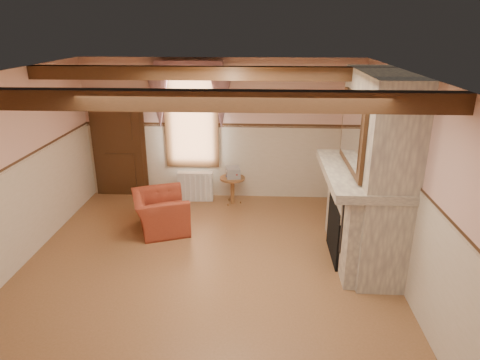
# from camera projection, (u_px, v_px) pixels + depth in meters

# --- Properties ---
(floor) EXTENTS (5.50, 6.00, 0.01)m
(floor) POSITION_uv_depth(u_px,v_px,m) (204.00, 273.00, 6.19)
(floor) COLOR brown
(floor) RESTS_ON ground
(ceiling) EXTENTS (5.50, 6.00, 0.01)m
(ceiling) POSITION_uv_depth(u_px,v_px,m) (198.00, 75.00, 5.23)
(ceiling) COLOR silver
(ceiling) RESTS_ON wall_back
(wall_back) EXTENTS (5.50, 0.02, 2.80)m
(wall_back) POSITION_uv_depth(u_px,v_px,m) (222.00, 130.00, 8.52)
(wall_back) COLOR #D9A796
(wall_back) RESTS_ON floor
(wall_front) EXTENTS (5.50, 0.02, 2.80)m
(wall_front) POSITION_uv_depth(u_px,v_px,m) (140.00, 337.00, 2.90)
(wall_front) COLOR #D9A796
(wall_front) RESTS_ON floor
(wall_left) EXTENTS (0.02, 6.00, 2.80)m
(wall_left) POSITION_uv_depth(u_px,v_px,m) (2.00, 179.00, 5.85)
(wall_left) COLOR #D9A796
(wall_left) RESTS_ON floor
(wall_right) EXTENTS (0.02, 6.00, 2.80)m
(wall_right) POSITION_uv_depth(u_px,v_px,m) (410.00, 186.00, 5.58)
(wall_right) COLOR #D9A796
(wall_right) RESTS_ON floor
(wainscot) EXTENTS (5.50, 6.00, 1.50)m
(wainscot) POSITION_uv_depth(u_px,v_px,m) (203.00, 226.00, 5.94)
(wainscot) COLOR beige
(wainscot) RESTS_ON floor
(chair_rail) EXTENTS (5.50, 6.00, 0.08)m
(chair_rail) POSITION_uv_depth(u_px,v_px,m) (201.00, 175.00, 5.68)
(chair_rail) COLOR black
(chair_rail) RESTS_ON wainscot
(firebox) EXTENTS (0.20, 0.95, 0.90)m
(firebox) POSITION_uv_depth(u_px,v_px,m) (339.00, 230.00, 6.50)
(firebox) COLOR black
(firebox) RESTS_ON floor
(armchair) EXTENTS (1.18, 1.26, 0.66)m
(armchair) POSITION_uv_depth(u_px,v_px,m) (160.00, 212.00, 7.40)
(armchair) COLOR maroon
(armchair) RESTS_ON floor
(side_table) EXTENTS (0.62, 0.62, 0.55)m
(side_table) POSITION_uv_depth(u_px,v_px,m) (232.00, 190.00, 8.50)
(side_table) COLOR brown
(side_table) RESTS_ON floor
(book_stack) EXTENTS (0.31, 0.36, 0.20)m
(book_stack) POSITION_uv_depth(u_px,v_px,m) (233.00, 172.00, 8.39)
(book_stack) COLOR #B7AD8C
(book_stack) RESTS_ON side_table
(radiator) EXTENTS (0.71, 0.20, 0.60)m
(radiator) POSITION_uv_depth(u_px,v_px,m) (196.00, 186.00, 8.65)
(radiator) COLOR silver
(radiator) RESTS_ON floor
(bowl) EXTENTS (0.36, 0.36, 0.09)m
(bowl) POSITION_uv_depth(u_px,v_px,m) (359.00, 162.00, 6.35)
(bowl) COLOR brown
(bowl) RESTS_ON mantel
(mantel_clock) EXTENTS (0.14, 0.24, 0.20)m
(mantel_clock) POSITION_uv_depth(u_px,v_px,m) (351.00, 148.00, 6.88)
(mantel_clock) COLOR black
(mantel_clock) RESTS_ON mantel
(oil_lamp) EXTENTS (0.11, 0.11, 0.28)m
(oil_lamp) POSITION_uv_depth(u_px,v_px,m) (355.00, 150.00, 6.62)
(oil_lamp) COLOR #C28936
(oil_lamp) RESTS_ON mantel
(candle_red) EXTENTS (0.06, 0.06, 0.16)m
(candle_red) POSITION_uv_depth(u_px,v_px,m) (374.00, 181.00, 5.46)
(candle_red) COLOR #AD2F15
(candle_red) RESTS_ON mantel
(jar_yellow) EXTENTS (0.06, 0.06, 0.12)m
(jar_yellow) POSITION_uv_depth(u_px,v_px,m) (368.00, 174.00, 5.79)
(jar_yellow) COLOR yellow
(jar_yellow) RESTS_ON mantel
(fireplace) EXTENTS (0.85, 2.00, 2.80)m
(fireplace) POSITION_uv_depth(u_px,v_px,m) (374.00, 171.00, 6.15)
(fireplace) COLOR gray
(fireplace) RESTS_ON floor
(mantel) EXTENTS (1.05, 2.05, 0.12)m
(mantel) POSITION_uv_depth(u_px,v_px,m) (361.00, 173.00, 6.18)
(mantel) COLOR gray
(mantel) RESTS_ON fireplace
(overmantel_mirror) EXTENTS (0.06, 1.44, 1.04)m
(overmantel_mirror) POSITION_uv_depth(u_px,v_px,m) (352.00, 132.00, 5.97)
(overmantel_mirror) COLOR silver
(overmantel_mirror) RESTS_ON fireplace
(door) EXTENTS (1.10, 0.10, 2.10)m
(door) POSITION_uv_depth(u_px,v_px,m) (119.00, 146.00, 8.69)
(door) COLOR black
(door) RESTS_ON floor
(window) EXTENTS (1.06, 0.08, 2.02)m
(window) POSITION_uv_depth(u_px,v_px,m) (191.00, 118.00, 8.44)
(window) COLOR white
(window) RESTS_ON wall_back
(window_drapes) EXTENTS (1.30, 0.14, 1.40)m
(window_drapes) POSITION_uv_depth(u_px,v_px,m) (189.00, 87.00, 8.15)
(window_drapes) COLOR gray
(window_drapes) RESTS_ON wall_back
(ceiling_beam_front) EXTENTS (5.50, 0.18, 0.20)m
(ceiling_beam_front) POSITION_uv_depth(u_px,v_px,m) (180.00, 100.00, 4.14)
(ceiling_beam_front) COLOR black
(ceiling_beam_front) RESTS_ON ceiling
(ceiling_beam_back) EXTENTS (5.50, 0.18, 0.20)m
(ceiling_beam_back) POSITION_uv_depth(u_px,v_px,m) (210.00, 73.00, 6.39)
(ceiling_beam_back) COLOR black
(ceiling_beam_back) RESTS_ON ceiling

